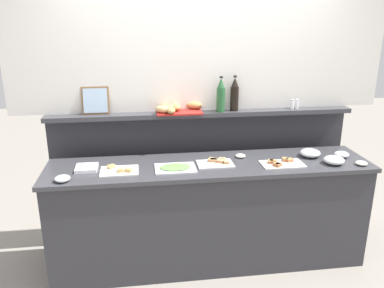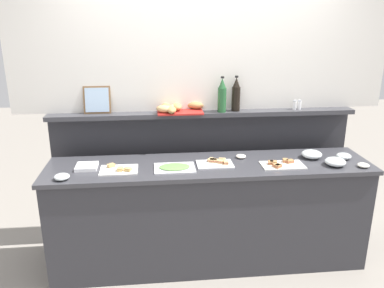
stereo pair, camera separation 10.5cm
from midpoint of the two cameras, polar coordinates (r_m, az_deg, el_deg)
ground_plane at (r=4.17m, az=1.95°, el=-11.88°), size 12.00×12.00×0.00m
buffet_counter at (r=3.43m, az=3.40°, el=-10.15°), size 2.69×0.60×0.92m
back_ledge_unit at (r=3.77m, az=2.31°, el=-3.97°), size 2.77×0.22×1.27m
upper_wall_panel at (r=3.52m, az=2.53°, el=15.70°), size 3.37×0.08×1.33m
sandwich_platter_rear at (r=3.29m, az=13.83°, el=-2.92°), size 0.35×0.20×0.04m
sandwich_platter_side at (r=3.23m, az=4.47°, el=-2.78°), size 0.30×0.20×0.04m
sandwich_platter_front at (r=3.14m, az=-9.69°, el=-3.70°), size 0.30×0.22×0.04m
cold_cuts_platter at (r=3.13m, az=-1.61°, el=-3.46°), size 0.33×0.23×0.02m
glass_bowl_large at (r=3.53m, az=17.91°, el=-1.48°), size 0.17×0.17×0.07m
glass_bowl_medium at (r=3.60m, az=22.08°, el=-1.68°), size 0.13×0.13×0.05m
glass_bowl_small at (r=3.41m, az=21.04°, el=-2.48°), size 0.17×0.17×0.07m
glass_bowl_extra at (r=3.06m, az=-17.57°, el=-4.63°), size 0.12×0.12×0.05m
condiment_bowl_dark at (r=3.39m, az=8.05°, el=-1.80°), size 0.09×0.09×0.03m
condiment_bowl_teal at (r=3.47m, az=24.56°, el=-2.84°), size 0.10×0.10×0.03m
napkin_stack at (r=3.23m, az=-14.25°, el=-3.23°), size 0.17×0.17×0.03m
wine_bottle_green at (r=3.48m, az=5.28°, el=6.98°), size 0.08×0.08×0.32m
wine_bottle_dark at (r=3.54m, az=7.30°, el=7.09°), size 0.08×0.08×0.32m
salt_shaker at (r=3.72m, az=15.58°, el=5.53°), size 0.03×0.03×0.09m
pepper_shaker at (r=3.73m, az=16.21°, el=5.53°), size 0.03×0.03×0.09m
bread_basket at (r=3.48m, az=-1.12°, el=5.28°), size 0.46×0.31×0.08m
framed_picture at (r=3.51m, az=-12.88°, el=6.30°), size 0.23×0.06×0.24m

